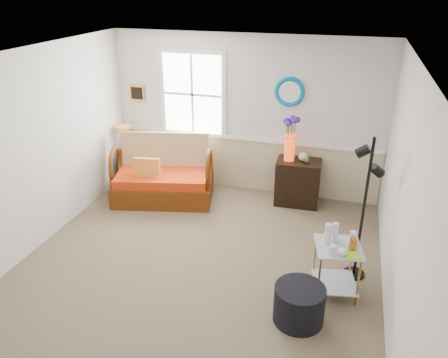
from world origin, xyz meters
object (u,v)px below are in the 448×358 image
(cabinet, at_px, (298,182))
(floor_lamp, at_px, (363,211))
(lamp_stand, at_px, (129,166))
(side_table, at_px, (336,270))
(loveseat, at_px, (163,170))
(ottoman, at_px, (299,304))

(cabinet, bearing_deg, floor_lamp, -63.10)
(lamp_stand, bearing_deg, cabinet, -0.39)
(floor_lamp, bearing_deg, lamp_stand, 157.25)
(side_table, bearing_deg, cabinet, 108.88)
(lamp_stand, xyz_separation_m, side_table, (3.74, -2.14, 0.04))
(loveseat, height_order, floor_lamp, floor_lamp)
(cabinet, bearing_deg, lamp_stand, 177.26)
(cabinet, xyz_separation_m, side_table, (0.73, -2.12, -0.05))
(loveseat, relative_size, lamp_stand, 2.86)
(cabinet, xyz_separation_m, ottoman, (0.39, -2.69, -0.16))
(loveseat, xyz_separation_m, cabinet, (2.13, 0.48, -0.15))
(side_table, bearing_deg, ottoman, -120.55)
(loveseat, bearing_deg, side_table, -43.26)
(loveseat, xyz_separation_m, ottoman, (2.52, -2.21, -0.31))
(cabinet, bearing_deg, side_table, -73.47)
(floor_lamp, xyz_separation_m, ottoman, (-0.56, -0.99, -0.69))
(side_table, bearing_deg, loveseat, 150.09)
(loveseat, relative_size, side_table, 2.48)
(lamp_stand, xyz_separation_m, floor_lamp, (3.97, -1.72, 0.62))
(lamp_stand, distance_m, floor_lamp, 4.37)
(cabinet, relative_size, floor_lamp, 0.41)
(side_table, xyz_separation_m, floor_lamp, (0.23, 0.42, 0.58))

